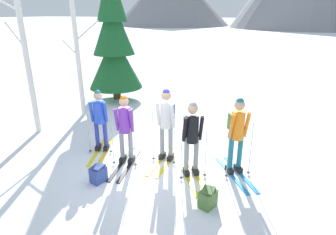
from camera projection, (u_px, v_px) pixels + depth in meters
The scene contains 11 objects.
ground_plane at pixel (154, 162), 7.00m from camera, with size 400.00×400.00×0.00m, color white.
skier_in_blue at pixel (100, 117), 7.32m from camera, with size 0.85×1.64×1.65m.
skier_in_purple at pixel (125, 126), 6.69m from camera, with size 0.64×1.71×1.70m.
skier_in_white at pixel (166, 121), 6.80m from camera, with size 0.61×1.64×1.81m.
skier_in_black at pixel (192, 135), 6.15m from camera, with size 1.14×1.46×1.72m.
skier_in_orange at pixel (237, 132), 6.22m from camera, with size 1.20×1.47×1.78m.
pine_tree_near at pixel (114, 40), 11.32m from camera, with size 2.18×2.18×5.27m.
birch_tree_tall at pixel (78, 55), 9.53m from camera, with size 0.64×1.24×4.19m.
birch_tree_slender at pixel (26, 60), 8.06m from camera, with size 0.90×0.91×4.22m.
backpack_on_snow_front at pixel (98, 174), 6.14m from camera, with size 0.32×0.37×0.38m.
backpack_on_snow_beside at pixel (208, 198), 5.34m from camera, with size 0.34×0.38×0.38m.
Camera 1 is at (2.71, -5.57, 3.46)m, focal length 30.49 mm.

